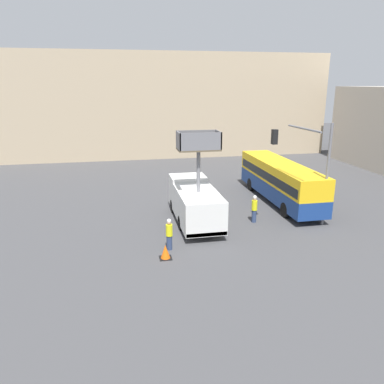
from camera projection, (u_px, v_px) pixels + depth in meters
ground_plane at (201, 224)px, 25.25m from camera, size 120.00×120.00×0.00m
building_backdrop_far at (156, 105)px, 49.99m from camera, size 44.00×10.00×12.89m
utility_truck at (195, 201)px, 25.16m from camera, size 2.59×7.10×6.35m
city_bus at (280, 179)px, 29.66m from camera, size 2.46×11.50×3.18m
traffic_light_pole at (310, 158)px, 23.69m from camera, size 4.13×3.88×6.79m
road_worker_near_truck at (169, 234)px, 21.20m from camera, size 0.38×0.38×1.87m
road_worker_directing at (254, 209)px, 25.45m from camera, size 0.38×0.38×1.90m
traffic_cone_near_truck at (165, 252)px, 20.28m from camera, size 0.67×0.67×0.77m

